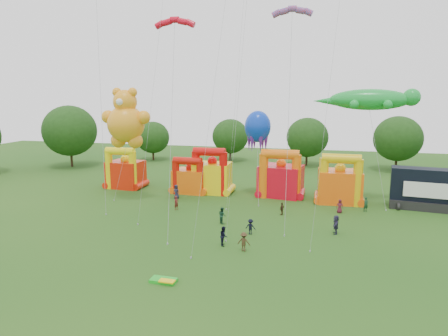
% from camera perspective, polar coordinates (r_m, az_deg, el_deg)
% --- Properties ---
extents(ground, '(160.00, 160.00, 0.00)m').
position_cam_1_polar(ground, '(31.04, -8.16, -16.52)').
color(ground, '#1C4B15').
rests_on(ground, ground).
extents(tree_ring, '(122.91, 125.01, 12.07)m').
position_cam_1_polar(tree_ring, '(29.76, -10.14, -4.85)').
color(tree_ring, '#352314').
rests_on(tree_ring, ground).
extents(bouncy_castle_0, '(5.33, 4.42, 6.37)m').
position_cam_1_polar(bouncy_castle_0, '(62.70, -13.99, -0.56)').
color(bouncy_castle_0, red).
rests_on(bouncy_castle_0, ground).
extents(bouncy_castle_1, '(4.87, 3.99, 5.37)m').
position_cam_1_polar(bouncy_castle_1, '(57.98, -4.83, -1.53)').
color(bouncy_castle_1, '#FC610D').
rests_on(bouncy_castle_1, ground).
extents(bouncy_castle_2, '(5.26, 4.26, 6.77)m').
position_cam_1_polar(bouncy_castle_2, '(57.58, -1.75, -1.06)').
color(bouncy_castle_2, yellow).
rests_on(bouncy_castle_2, ground).
extents(bouncy_castle_3, '(6.37, 5.44, 6.78)m').
position_cam_1_polar(bouncy_castle_3, '(56.19, 8.09, -1.46)').
color(bouncy_castle_3, red).
rests_on(bouncy_castle_3, ground).
extents(bouncy_castle_4, '(5.67, 4.65, 6.69)m').
position_cam_1_polar(bouncy_castle_4, '(54.47, 16.19, -2.18)').
color(bouncy_castle_4, '#FE5C0D').
rests_on(bouncy_castle_4, ground).
extents(stage_trailer, '(8.31, 4.05, 5.14)m').
position_cam_1_polar(stage_trailer, '(55.44, 26.79, -2.74)').
color(stage_trailer, black).
rests_on(stage_trailer, ground).
extents(teddy_bear_kite, '(6.77, 4.80, 15.04)m').
position_cam_1_polar(teddy_bear_kite, '(53.68, -13.90, 6.05)').
color(teddy_bear_kite, orange).
rests_on(teddy_bear_kite, ground).
extents(gecko_kite, '(13.05, 6.00, 14.90)m').
position_cam_1_polar(gecko_kite, '(53.94, 20.61, 5.02)').
color(gecko_kite, green).
rests_on(gecko_kite, ground).
extents(octopus_kite, '(3.62, 7.69, 11.99)m').
position_cam_1_polar(octopus_kite, '(54.47, 4.84, 2.61)').
color(octopus_kite, '#0C36C2').
rests_on(octopus_kite, ground).
extents(parafoil_kites, '(28.58, 14.23, 30.95)m').
position_cam_1_polar(parafoil_kites, '(45.93, -10.94, 9.10)').
color(parafoil_kites, red).
rests_on(parafoil_kites, ground).
extents(diamond_kites, '(21.16, 21.81, 42.28)m').
position_cam_1_polar(diamond_kites, '(42.11, 1.33, 14.22)').
color(diamond_kites, red).
rests_on(diamond_kites, ground).
extents(folded_kite_bundle, '(2.03, 1.14, 0.31)m').
position_cam_1_polar(folded_kite_bundle, '(31.76, -8.57, -15.60)').
color(folded_kite_bundle, green).
rests_on(folded_kite_bundle, ground).
extents(spectator_0, '(1.09, 0.87, 1.95)m').
position_cam_1_polar(spectator_0, '(54.98, -6.84, -3.39)').
color(spectator_0, '#222238').
rests_on(spectator_0, ground).
extents(spectator_1, '(0.67, 0.76, 1.76)m').
position_cam_1_polar(spectator_1, '(49.75, -6.83, -4.97)').
color(spectator_1, maroon).
rests_on(spectator_1, ground).
extents(spectator_2, '(1.10, 1.14, 1.84)m').
position_cam_1_polar(spectator_2, '(44.30, -0.26, -6.78)').
color(spectator_2, '#19402B').
rests_on(spectator_2, ground).
extents(spectator_3, '(1.11, 0.72, 1.61)m').
position_cam_1_polar(spectator_3, '(41.06, 3.81, -8.37)').
color(spectator_3, black).
rests_on(spectator_3, ground).
extents(spectator_4, '(0.69, 0.97, 1.53)m').
position_cam_1_polar(spectator_4, '(47.83, 8.28, -5.78)').
color(spectator_4, '#432E1A').
rests_on(spectator_4, ground).
extents(spectator_5, '(0.65, 1.84, 1.96)m').
position_cam_1_polar(spectator_5, '(42.64, 15.69, -7.78)').
color(spectator_5, '#2F2B48').
rests_on(spectator_5, ground).
extents(spectator_6, '(0.83, 0.56, 1.66)m').
position_cam_1_polar(spectator_6, '(50.12, 16.21, -5.26)').
color(spectator_6, '#571826').
rests_on(spectator_6, ground).
extents(spectator_7, '(0.79, 0.75, 1.81)m').
position_cam_1_polar(spectator_7, '(51.66, 19.61, -4.91)').
color(spectator_7, '#194025').
rests_on(spectator_7, ground).
extents(spectator_8, '(0.88, 1.03, 1.85)m').
position_cam_1_polar(spectator_8, '(38.11, -0.03, -9.67)').
color(spectator_8, black).
rests_on(spectator_8, ground).
extents(spectator_9, '(1.19, 0.73, 1.79)m').
position_cam_1_polar(spectator_9, '(36.80, 2.85, -10.48)').
color(spectator_9, '#3F2D19').
rests_on(spectator_9, ground).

